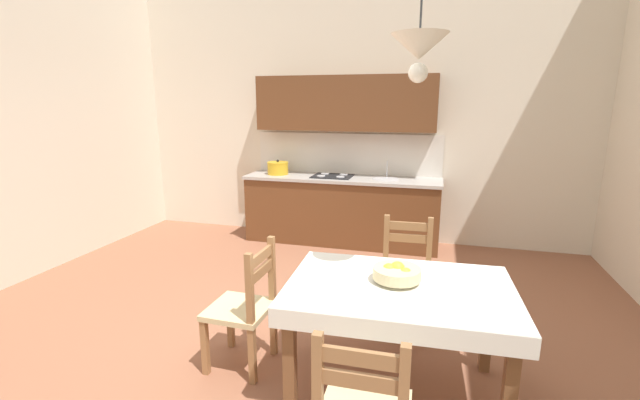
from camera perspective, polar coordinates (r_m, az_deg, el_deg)
The scene contains 8 objects.
ground_plane at distance 3.54m, azimuth -6.08°, elevation -19.69°, with size 6.71×6.48×0.10m, color #935B42.
wall_back at distance 5.88m, azimuth 4.54°, elevation 15.15°, with size 6.71×0.12×4.17m, color silver.
kitchen_cabinetry at distance 5.65m, azimuth 2.99°, elevation 2.74°, with size 2.58×0.63×2.20m.
dining_table at distance 2.78m, azimuth 10.54°, elevation -13.57°, with size 1.44×0.99×0.75m.
dining_chair_tv_side at distance 3.13m, azimuth -10.13°, elevation -14.19°, with size 0.43×0.43×0.93m.
dining_chair_kitchen_side at distance 3.65m, azimuth 11.47°, elevation -10.15°, with size 0.44×0.44×0.93m.
fruit_bowl at distance 2.74m, azimuth 10.31°, elevation -9.66°, with size 0.30×0.30×0.12m.
pendant_lamp at distance 2.54m, azimuth 13.22°, elevation 19.26°, with size 0.32×0.32×0.80m.
Camera 1 is at (1.13, -2.76, 1.86)m, focal length 23.76 mm.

